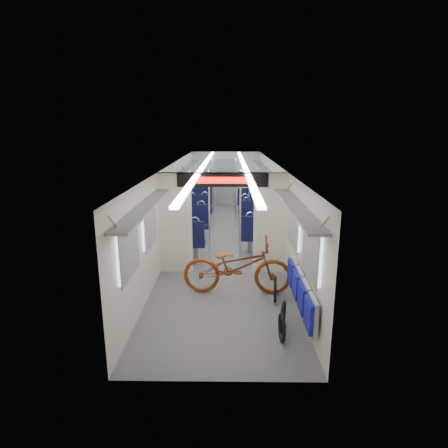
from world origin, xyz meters
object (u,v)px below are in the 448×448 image
object	(u,v)px
seat_bay_far_left	(200,202)
stanchion_far_right	(235,194)
bike_hoop_b	(283,318)
bike_hoop_c	(275,291)
seat_bay_near_right	(256,224)
stanchion_far_left	(213,194)
bicycle	(237,266)
seat_bay_near_left	(190,228)
flip_bench	(301,291)
stanchion_near_left	(209,217)
stanchion_near_right	(240,217)
seat_bay_far_right	(250,204)
bike_hoop_a	(282,329)

from	to	relation	value
seat_bay_far_left	stanchion_far_right	distance (m)	2.10
bike_hoop_b	bike_hoop_c	distance (m)	1.08
seat_bay_near_right	stanchion_far_left	bearing A→B (deg)	128.17
bicycle	seat_bay_near_left	world-z (taller)	seat_bay_near_left
bike_hoop_b	seat_bay_near_left	bearing A→B (deg)	113.98
flip_bench	stanchion_near_left	xyz separation A→B (m)	(-1.69, 3.01, 0.57)
bicycle	seat_bay_near_right	distance (m)	3.58
stanchion_far_right	seat_bay_far_left	bearing A→B (deg)	129.36
stanchion_far_left	flip_bench	bearing A→B (deg)	-74.80
seat_bay_near_right	stanchion_far_left	size ratio (longest dim) A/B	0.97
stanchion_near_right	seat_bay_near_right	bearing A→B (deg)	72.66
seat_bay_near_right	seat_bay_far_left	distance (m)	3.77
bicycle	bike_hoop_b	world-z (taller)	bicycle
seat_bay_far_left	seat_bay_far_right	size ratio (longest dim) A/B	1.08
stanchion_far_left	stanchion_far_right	xyz separation A→B (m)	(0.73, 0.03, 0.00)
bike_hoop_a	bike_hoop_b	xyz separation A→B (m)	(0.06, 0.32, 0.02)
seat_bay_near_right	stanchion_near_right	bearing A→B (deg)	-107.34
bike_hoop_b	stanchion_near_right	xyz separation A→B (m)	(-0.61, 3.35, 0.92)
stanchion_far_left	seat_bay_far_left	bearing A→B (deg)	108.96
stanchion_near_right	stanchion_far_left	distance (m)	3.44
bike_hoop_c	seat_bay_near_left	bearing A→B (deg)	120.51
bike_hoop_b	stanchion_far_right	size ratio (longest dim) A/B	0.23
bike_hoop_a	seat_bay_near_left	xyz separation A→B (m)	(-1.90, 4.74, 0.35)
seat_bay_near_right	stanchion_near_right	size ratio (longest dim) A/B	0.97
bicycle	bike_hoop_c	distance (m)	0.89
stanchion_near_left	stanchion_far_left	bearing A→B (deg)	90.92
flip_bench	stanchion_far_left	world-z (taller)	stanchion_far_left
bike_hoop_c	seat_bay_near_right	size ratio (longest dim) A/B	0.22
stanchion_near_left	stanchion_far_left	distance (m)	3.40
flip_bench	bike_hoop_a	xyz separation A→B (m)	(-0.38, -0.59, -0.37)
flip_bench	bike_hoop_c	world-z (taller)	flip_bench
stanchion_far_left	stanchion_far_right	bearing A→B (deg)	2.53
bike_hoop_b	seat_bay_far_left	distance (m)	8.51
bicycle	seat_bay_far_left	size ratio (longest dim) A/B	0.98
bike_hoop_a	bicycle	bearing A→B (deg)	110.25
seat_bay_far_right	seat_bay_near_left	bearing A→B (deg)	-117.03
bike_hoop_c	bicycle	bearing A→B (deg)	151.35
seat_bay_far_right	stanchion_far_left	world-z (taller)	stanchion_far_left
seat_bay_near_right	seat_bay_far_left	bearing A→B (deg)	119.75
bike_hoop_c	seat_bay_far_right	xyz separation A→B (m)	(-0.10, 7.00, 0.31)
seat_bay_near_right	seat_bay_far_left	xyz separation A→B (m)	(-1.87, 3.27, -0.00)
bike_hoop_a	seat_bay_near_right	xyz separation A→B (m)	(-0.03, 5.32, 0.35)
seat_bay_near_left	seat_bay_far_right	xyz separation A→B (m)	(1.87, 3.67, -0.02)
bike_hoop_c	bike_hoop_a	bearing A→B (deg)	-92.48
seat_bay_near_right	seat_bay_far_left	world-z (taller)	seat_bay_near_right
bicycle	bike_hoop_a	xyz separation A→B (m)	(0.66, -1.80, -0.36)
seat_bay_far_right	stanchion_near_left	xyz separation A→B (m)	(-1.27, -4.80, 0.61)
bike_hoop_a	stanchion_near_left	xyz separation A→B (m)	(-1.30, 3.61, 0.94)
flip_bench	bike_hoop_c	distance (m)	0.94
bike_hoop_c	stanchion_far_right	bearing A→B (deg)	96.97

